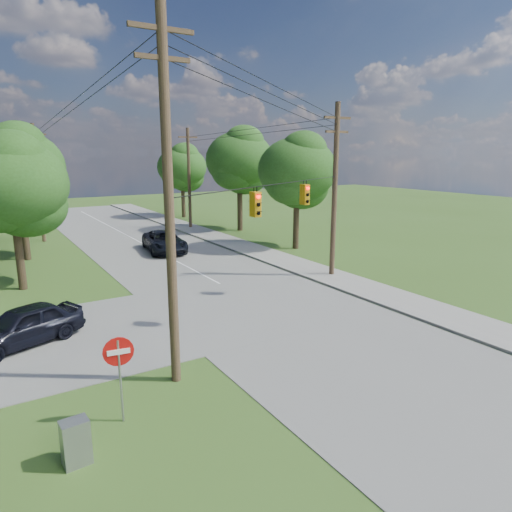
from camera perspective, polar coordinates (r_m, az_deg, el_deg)
ground at (r=18.09m, az=4.52°, el=-12.08°), size 140.00×140.00×0.00m
main_road at (r=22.96m, az=1.20°, el=-6.49°), size 10.00×100.00×0.03m
sidewalk_east at (r=27.00m, az=13.27°, el=-3.77°), size 2.60×100.00×0.12m
pole_sw at (r=14.61m, az=-10.86°, el=7.20°), size 2.00×0.32×12.00m
pole_ne at (r=28.32m, az=9.82°, el=8.30°), size 2.00×0.32×10.50m
pole_north_e at (r=47.12m, az=-8.36°, el=9.66°), size 2.00×0.32×10.00m
pole_north_w at (r=43.53m, az=-25.57°, el=8.31°), size 2.00×0.32×10.00m
power_lines at (r=27.23m, az=-7.42°, el=15.97°), size 13.93×29.62×4.93m
traffic_signals at (r=21.61m, az=3.34°, el=7.20°), size 4.91×3.27×1.05m
tree_w_near at (r=28.30m, az=-28.28°, el=7.90°), size 6.00×6.00×8.40m
tree_w_mid at (r=36.32m, az=-27.68°, el=9.76°), size 6.40×6.40×9.22m
tree_e_near at (r=36.44m, az=5.16°, el=10.63°), size 6.20×6.20×8.81m
tree_e_mid at (r=45.08m, az=-2.07°, el=11.91°), size 6.60×6.60×9.64m
tree_e_far at (r=55.46m, az=-9.23°, el=10.90°), size 5.80×5.80×8.32m
car_cross_dark at (r=20.69m, az=-27.09°, el=-7.75°), size 5.05×3.49×1.60m
car_main_north at (r=36.28m, az=-11.38°, el=1.80°), size 3.48×6.13×1.61m
control_cabinet at (r=12.97m, az=-21.61°, el=-20.85°), size 0.69×0.53×1.19m
do_not_enter_sign at (r=13.69m, az=-16.74°, el=-12.48°), size 0.86×0.18×2.60m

